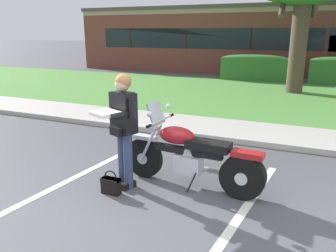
{
  "coord_description": "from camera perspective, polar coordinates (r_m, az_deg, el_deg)",
  "views": [
    {
      "loc": [
        2.13,
        -3.23,
        2.26
      ],
      "look_at": [
        0.14,
        1.36,
        0.85
      ],
      "focal_mm": 35.79,
      "sensor_mm": 36.0,
      "label": 1
    }
  ],
  "objects": [
    {
      "name": "concrete_walk",
      "position": [
        8.19,
        7.4,
        -0.12
      ],
      "size": [
        60.0,
        1.5,
        0.08
      ],
      "primitive_type": "cube",
      "color": "#B7B2A8",
      "rests_on": "ground"
    },
    {
      "name": "motorcycle",
      "position": [
        4.96,
        4.63,
        -5.25
      ],
      "size": [
        2.24,
        0.82,
        1.26
      ],
      "color": "black",
      "rests_on": "ground"
    },
    {
      "name": "stall_stripe_1",
      "position": [
        4.17,
        10.34,
        -17.34
      ],
      "size": [
        0.61,
        4.39,
        0.01
      ],
      "primitive_type": "cube",
      "rotation": [
        0.0,
        0.0,
        -0.11
      ],
      "color": "silver",
      "rests_on": "ground"
    },
    {
      "name": "stall_stripe_0",
      "position": [
        5.34,
        -19.62,
        -10.27
      ],
      "size": [
        0.61,
        4.39,
        0.01
      ],
      "primitive_type": "cube",
      "rotation": [
        0.0,
        0.0,
        -0.11
      ],
      "color": "silver",
      "rests_on": "ground"
    },
    {
      "name": "rider_person",
      "position": [
        4.84,
        -7.74,
        0.58
      ],
      "size": [
        0.57,
        0.66,
        1.7
      ],
      "color": "black",
      "rests_on": "ground"
    },
    {
      "name": "hedge_left",
      "position": [
        16.47,
        14.48,
        9.67
      ],
      "size": [
        3.02,
        0.9,
        1.24
      ],
      "color": "#336B2D",
      "rests_on": "ground"
    },
    {
      "name": "grass_lawn",
      "position": [
        12.58,
        13.3,
        5.13
      ],
      "size": [
        60.0,
        7.73,
        0.06
      ],
      "primitive_type": "cube",
      "color": "#518E3D",
      "rests_on": "ground"
    },
    {
      "name": "brick_building",
      "position": [
        22.52,
        15.92,
        14.09
      ],
      "size": [
        20.94,
        8.83,
        3.65
      ],
      "color": "brown",
      "rests_on": "ground"
    },
    {
      "name": "handbag",
      "position": [
        4.96,
        -9.69,
        -9.75
      ],
      "size": [
        0.28,
        0.13,
        0.36
      ],
      "color": "black",
      "rests_on": "ground"
    },
    {
      "name": "ground_plane",
      "position": [
        4.48,
        -8.93,
        -14.76
      ],
      "size": [
        140.0,
        140.0,
        0.0
      ],
      "primitive_type": "plane",
      "color": "#4C4C51"
    },
    {
      "name": "curb_strip",
      "position": [
        7.4,
        5.56,
        -1.63
      ],
      "size": [
        60.0,
        0.2,
        0.12
      ],
      "primitive_type": "cube",
      "color": "#B7B2A8",
      "rests_on": "ground"
    }
  ]
}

